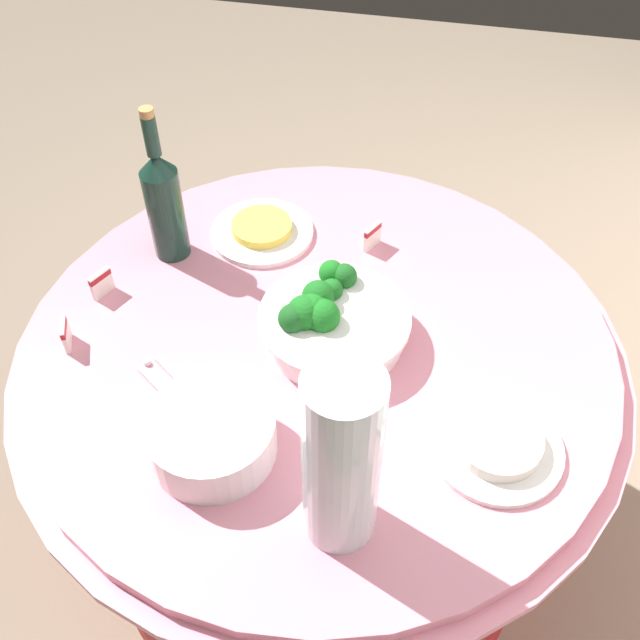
% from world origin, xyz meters
% --- Properties ---
extents(ground_plane, '(6.00, 6.00, 0.00)m').
position_xyz_m(ground_plane, '(0.00, 0.00, 0.00)').
color(ground_plane, gray).
extents(buffet_table, '(1.16, 1.16, 0.74)m').
position_xyz_m(buffet_table, '(0.00, 0.00, 0.38)').
color(buffet_table, maroon).
rests_on(buffet_table, ground_plane).
extents(broccoli_bowl, '(0.28, 0.28, 0.11)m').
position_xyz_m(broccoli_bowl, '(-0.01, 0.02, 0.78)').
color(broccoli_bowl, white).
rests_on(broccoli_bowl, buffet_table).
extents(plate_stack, '(0.21, 0.21, 0.08)m').
position_xyz_m(plate_stack, '(0.27, -0.12, 0.78)').
color(plate_stack, white).
rests_on(plate_stack, buffet_table).
extents(wine_bottle, '(0.07, 0.07, 0.34)m').
position_xyz_m(wine_bottle, '(-0.17, -0.35, 0.87)').
color(wine_bottle, '#153327').
rests_on(wine_bottle, buffet_table).
extents(decorative_fruit_vase, '(0.11, 0.11, 0.34)m').
position_xyz_m(decorative_fruit_vase, '(0.36, 0.11, 0.90)').
color(decorative_fruit_vase, silver).
rests_on(decorative_fruit_vase, buffet_table).
extents(serving_tongs, '(0.13, 0.16, 0.01)m').
position_xyz_m(serving_tongs, '(0.17, -0.23, 0.74)').
color(serving_tongs, silver).
rests_on(serving_tongs, buffet_table).
extents(food_plate_rice, '(0.22, 0.22, 0.04)m').
position_xyz_m(food_plate_rice, '(0.18, 0.33, 0.75)').
color(food_plate_rice, white).
rests_on(food_plate_rice, buffet_table).
extents(food_plate_fried_egg, '(0.22, 0.22, 0.03)m').
position_xyz_m(food_plate_fried_egg, '(-0.27, -0.18, 0.75)').
color(food_plate_fried_egg, white).
rests_on(food_plate_fried_egg, buffet_table).
extents(label_placard_front, '(0.05, 0.03, 0.05)m').
position_xyz_m(label_placard_front, '(-0.03, -0.44, 0.77)').
color(label_placard_front, white).
rests_on(label_placard_front, buffet_table).
extents(label_placard_mid, '(0.05, 0.03, 0.05)m').
position_xyz_m(label_placard_mid, '(0.11, -0.45, 0.77)').
color(label_placard_mid, white).
rests_on(label_placard_mid, buffet_table).
extents(label_placard_rear, '(0.05, 0.03, 0.05)m').
position_xyz_m(label_placard_rear, '(-0.28, 0.05, 0.77)').
color(label_placard_rear, white).
rests_on(label_placard_rear, buffet_table).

